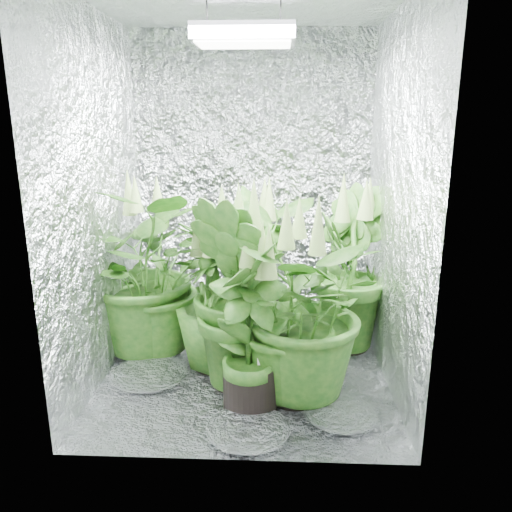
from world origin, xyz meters
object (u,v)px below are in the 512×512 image
object	(u,v)px
circulation_fan	(337,310)
plant_d	(214,298)
plant_f	(250,330)
grow_lamp	(244,36)
plant_e	(296,307)
plant_g	(238,294)
plant_a	(149,270)
plant_b	(257,263)
plant_c	(348,272)

from	to	relation	value
circulation_fan	plant_d	bearing A→B (deg)	-139.29
plant_d	plant_f	xyz separation A→B (m)	(0.23, -0.45, 0.00)
plant_f	plant_d	bearing A→B (deg)	117.72
grow_lamp	plant_d	world-z (taller)	grow_lamp
plant_e	grow_lamp	bearing A→B (deg)	134.45
plant_g	circulation_fan	size ratio (longest dim) A/B	3.08
plant_a	plant_e	xyz separation A→B (m)	(0.88, -0.51, -0.03)
grow_lamp	plant_b	world-z (taller)	grow_lamp
plant_a	plant_e	distance (m)	1.02
plant_e	plant_d	bearing A→B (deg)	143.83
plant_c	circulation_fan	xyz separation A→B (m)	(-0.03, 0.23, -0.35)
plant_c	plant_d	size ratio (longest dim) A/B	1.18
plant_b	circulation_fan	xyz separation A→B (m)	(0.55, -0.04, -0.32)
grow_lamp	plant_d	xyz separation A→B (m)	(-0.19, 0.06, -1.40)
plant_f	circulation_fan	distance (m)	1.16
plant_d	circulation_fan	distance (m)	0.99
plant_e	circulation_fan	distance (m)	1.00
plant_d	plant_g	bearing A→B (deg)	-52.08
plant_b	plant_f	bearing A→B (deg)	-89.45
grow_lamp	plant_g	world-z (taller)	grow_lamp
plant_d	plant_e	distance (m)	0.57
plant_a	plant_c	bearing A→B (deg)	6.03
plant_c	plant_f	world-z (taller)	plant_c
plant_d	circulation_fan	size ratio (longest dim) A/B	2.55
plant_b	plant_e	world-z (taller)	plant_e
plant_f	plant_e	bearing A→B (deg)	26.22
plant_f	plant_g	size ratio (longest dim) A/B	0.84
plant_d	plant_f	bearing A→B (deg)	-62.28
plant_c	plant_f	bearing A→B (deg)	-127.07
plant_c	plant_b	bearing A→B (deg)	155.47
grow_lamp	plant_b	size ratio (longest dim) A/B	0.47
plant_d	plant_a	bearing A→B (deg)	157.05
plant_b	circulation_fan	bearing A→B (deg)	-3.64
plant_c	plant_f	size ratio (longest dim) A/B	1.16
circulation_fan	plant_c	bearing A→B (deg)	-77.60
plant_a	plant_f	size ratio (longest dim) A/B	1.18
plant_a	plant_c	world-z (taller)	plant_a
plant_f	plant_g	distance (m)	0.28
plant_f	plant_g	world-z (taller)	plant_g
plant_e	plant_f	xyz separation A→B (m)	(-0.22, -0.11, -0.08)
grow_lamp	circulation_fan	bearing A→B (deg)	45.09
plant_g	grow_lamp	bearing A→B (deg)	77.49
grow_lamp	plant_f	xyz separation A→B (m)	(0.05, -0.39, -1.39)
grow_lamp	circulation_fan	distance (m)	1.87
circulation_fan	plant_a	bearing A→B (deg)	-157.33
plant_d	circulation_fan	xyz separation A→B (m)	(0.78, 0.54, -0.27)
plant_e	plant_f	distance (m)	0.26
plant_e	plant_c	bearing A→B (deg)	61.77
plant_a	plant_g	world-z (taller)	plant_g
plant_a	plant_f	xyz separation A→B (m)	(0.66, -0.62, -0.11)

